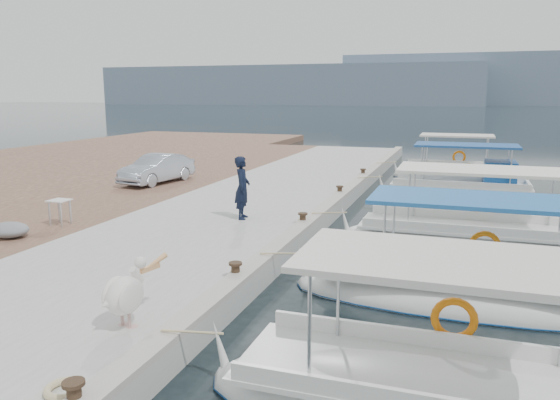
% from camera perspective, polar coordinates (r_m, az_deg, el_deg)
% --- Properties ---
extents(ground, '(400.00, 400.00, 0.00)m').
position_cam_1_polar(ground, '(14.66, 2.05, -5.81)').
color(ground, black).
rests_on(ground, ground).
extents(concrete_quay, '(6.00, 40.00, 0.50)m').
position_cam_1_polar(concrete_quay, '(20.13, -2.08, -0.40)').
color(concrete_quay, '#A0A09B').
rests_on(concrete_quay, ground).
extents(quay_curb, '(0.44, 40.00, 0.12)m').
position_cam_1_polar(quay_curb, '(19.29, 5.66, -0.02)').
color(quay_curb, '#A49D92').
rests_on(quay_curb, concrete_quay).
extents(cobblestone_strip, '(4.00, 40.00, 0.50)m').
position_cam_1_polar(cobblestone_strip, '(22.36, -14.17, 0.42)').
color(cobblestone_strip, brown).
rests_on(cobblestone_strip, ground).
extents(distant_hills, '(330.00, 60.00, 18.00)m').
position_cam_1_polar(distant_hills, '(216.50, 25.86, 10.91)').
color(distant_hills, slate).
rests_on(distant_hills, ground).
extents(fishing_caique_b, '(7.34, 2.12, 2.83)m').
position_cam_1_polar(fishing_caique_b, '(12.02, 19.03, -9.68)').
color(fishing_caique_b, silver).
rests_on(fishing_caique_b, ground).
extents(fishing_caique_c, '(7.53, 2.29, 2.83)m').
position_cam_1_polar(fishing_caique_c, '(16.32, 19.33, -4.23)').
color(fishing_caique_c, silver).
rests_on(fishing_caique_c, ground).
extents(fishing_caique_d, '(6.71, 2.21, 2.83)m').
position_cam_1_polar(fishing_caique_d, '(23.69, 18.48, 0.64)').
color(fishing_caique_d, silver).
rests_on(fishing_caique_d, ground).
extents(fishing_caique_e, '(5.86, 2.23, 2.83)m').
position_cam_1_polar(fishing_caique_e, '(28.98, 17.49, 2.38)').
color(fishing_caique_e, silver).
rests_on(fishing_caique_e, ground).
extents(mooring_bollards, '(0.28, 20.28, 0.33)m').
position_cam_1_polar(mooring_bollards, '(15.97, 2.39, -1.82)').
color(mooring_bollards, black).
rests_on(mooring_bollards, concrete_quay).
extents(pelican, '(0.64, 1.42, 1.09)m').
position_cam_1_polar(pelican, '(9.35, -15.80, -9.36)').
color(pelican, tan).
rests_on(pelican, concrete_quay).
extents(fisherman, '(0.61, 0.79, 1.91)m').
position_cam_1_polar(fisherman, '(16.53, -3.96, 1.29)').
color(fisherman, black).
rests_on(fisherman, concrete_quay).
extents(parked_car, '(1.83, 3.84, 1.21)m').
position_cam_1_polar(parked_car, '(23.78, -12.72, 3.21)').
color(parked_car, '#A6AEBE').
rests_on(parked_car, cobblestone_strip).
extents(tarp_bundle, '(1.10, 0.90, 0.40)m').
position_cam_1_polar(tarp_bundle, '(16.18, -26.49, -2.81)').
color(tarp_bundle, slate).
rests_on(tarp_bundle, cobblestone_strip).
extents(folding_table, '(0.55, 0.55, 0.73)m').
position_cam_1_polar(folding_table, '(17.07, -22.04, -0.67)').
color(folding_table, silver).
rests_on(folding_table, cobblestone_strip).
extents(rope_coil, '(0.54, 0.54, 0.10)m').
position_cam_1_polar(rope_coil, '(7.87, -21.53, -17.89)').
color(rope_coil, '#C6B284').
rests_on(rope_coil, concrete_quay).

